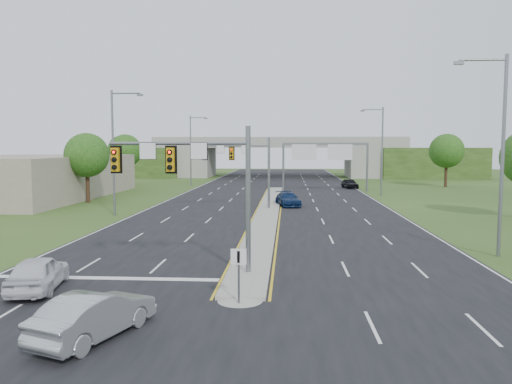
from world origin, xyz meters
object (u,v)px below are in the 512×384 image
object	(u,v)px
signal_mast_near	(199,175)
sign_gantry	(324,153)
signal_mast_far	(245,161)
car_white	(38,273)
keep_right_sign	(239,267)
car_silver	(95,315)
car_far_c	(350,183)
car_far_b	(288,199)
overpass	(279,160)

from	to	relation	value
signal_mast_near	sign_gantry	bearing A→B (deg)	78.75
signal_mast_far	car_white	bearing A→B (deg)	-102.80
signal_mast_far	keep_right_sign	xyz separation A→B (m)	(2.26, -29.45, -3.21)
signal_mast_near	car_silver	size ratio (longest dim) A/B	1.56
car_silver	signal_mast_far	bearing A→B (deg)	-73.31
signal_mast_near	car_far_c	world-z (taller)	signal_mast_near
signal_mast_far	car_far_b	xyz separation A→B (m)	(4.12, 3.25, -4.01)
car_far_b	car_far_c	xyz separation A→B (m)	(9.15, 23.20, 0.01)
keep_right_sign	car_silver	world-z (taller)	keep_right_sign
car_white	car_silver	distance (m)	6.67
signal_mast_far	keep_right_sign	size ratio (longest dim) A/B	3.18
signal_mast_near	car_white	size ratio (longest dim) A/B	1.61
car_far_c	overpass	bearing A→B (deg)	99.38
signal_mast_far	car_far_c	size ratio (longest dim) A/B	1.69
signal_mast_far	car_far_c	bearing A→B (deg)	63.37
car_far_b	keep_right_sign	bearing A→B (deg)	-106.67
signal_mast_far	car_white	distance (m)	28.96
sign_gantry	car_far_c	bearing A→B (deg)	56.22
signal_mast_near	car_far_b	size ratio (longest dim) A/B	1.46
car_far_b	car_far_c	distance (m)	24.94
signal_mast_near	signal_mast_far	distance (m)	25.00
signal_mast_far	overpass	world-z (taller)	overpass
signal_mast_near	keep_right_sign	world-z (taller)	signal_mast_near
signal_mast_far	sign_gantry	world-z (taller)	signal_mast_far
keep_right_sign	sign_gantry	world-z (taller)	sign_gantry
car_white	overpass	bearing A→B (deg)	-106.77
car_far_b	car_far_c	size ratio (longest dim) A/B	1.15
signal_mast_near	keep_right_sign	bearing A→B (deg)	-63.06
sign_gantry	car_silver	bearing A→B (deg)	-101.61
car_silver	sign_gantry	bearing A→B (deg)	-81.56
signal_mast_far	sign_gantry	distance (m)	21.91
keep_right_sign	sign_gantry	distance (m)	50.04
keep_right_sign	car_white	xyz separation A→B (m)	(-8.62, 1.47, -0.76)
car_white	car_silver	bearing A→B (deg)	120.61
signal_mast_far	overpass	xyz separation A→B (m)	(2.26, 55.07, -1.17)
car_silver	car_far_c	size ratio (longest dim) A/B	1.08
car_far_b	overpass	bearing A→B (deg)	78.62
signal_mast_near	car_far_c	xyz separation A→B (m)	(13.26, 51.45, -4.00)
sign_gantry	car_far_c	world-z (taller)	sign_gantry
car_white	car_far_c	distance (m)	57.86
keep_right_sign	overpass	xyz separation A→B (m)	(0.00, 84.53, 2.04)
signal_mast_far	car_silver	size ratio (longest dim) A/B	1.56
signal_mast_far	car_white	world-z (taller)	signal_mast_far
signal_mast_near	keep_right_sign	xyz separation A→B (m)	(2.26, -4.45, -3.21)
signal_mast_far	overpass	bearing A→B (deg)	87.65
sign_gantry	car_far_c	xyz separation A→B (m)	(4.32, 6.45, -4.51)
sign_gantry	car_white	size ratio (longest dim) A/B	2.66
car_white	car_silver	size ratio (longest dim) A/B	0.97
car_silver	car_far_b	distance (m)	36.73
car_far_b	car_silver	bearing A→B (deg)	-112.91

